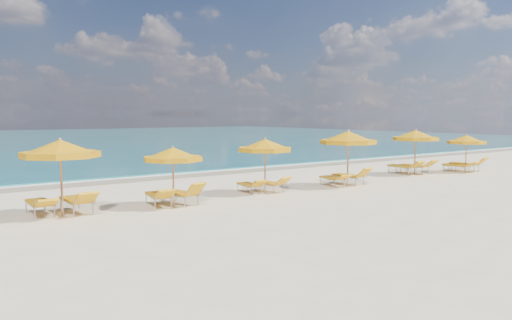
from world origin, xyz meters
TOP-DOWN VIEW (x-y plane):
  - ground_plane at (0.00, 0.00)m, footprint 120.00×120.00m
  - ocean at (0.00, 48.00)m, footprint 120.00×80.00m
  - wet_sand_band at (0.00, 7.40)m, footprint 120.00×2.60m
  - foam_line at (0.00, 8.20)m, footprint 120.00×1.20m
  - whitecap_near at (-6.00, 17.00)m, footprint 14.00×0.36m
  - whitecap_far at (8.00, 24.00)m, footprint 18.00×0.30m
  - umbrella_2 at (-8.48, 0.17)m, footprint 3.21×3.21m
  - umbrella_3 at (-4.92, -0.41)m, footprint 2.15×2.15m
  - umbrella_4 at (-0.62, 0.03)m, footprint 2.81×2.81m
  - umbrella_5 at (3.49, -0.58)m, footprint 2.69×2.69m
  - umbrella_6 at (9.59, 0.39)m, footprint 2.92×2.92m
  - umbrella_7 at (12.75, -0.60)m, footprint 2.66×2.66m
  - lounger_2_left at (-9.03, 0.66)m, footprint 0.67×1.99m
  - lounger_2_right at (-7.97, 0.41)m, footprint 0.75×2.06m
  - lounger_3_left at (-5.33, -0.08)m, footprint 0.92×1.96m
  - lounger_3_right at (-4.54, -0.23)m, footprint 0.94×1.92m
  - lounger_4_left at (-1.08, 0.45)m, footprint 0.67×1.67m
  - lounger_4_right at (-0.22, 0.23)m, footprint 0.73×1.76m
  - lounger_5_left at (3.04, -0.13)m, footprint 0.89×1.85m
  - lounger_5_right at (4.03, -0.17)m, footprint 0.82×1.93m
  - lounger_6_left at (9.20, 0.83)m, footprint 0.73×2.05m
  - lounger_6_right at (10.05, 0.70)m, footprint 0.78×2.06m
  - lounger_7_left at (12.32, -0.36)m, footprint 0.75×1.94m
  - lounger_7_right at (13.24, -0.31)m, footprint 0.90×2.04m

SIDE VIEW (x-z plane):
  - ground_plane at x=0.00m, z-range 0.00..0.00m
  - ocean at x=0.00m, z-range -0.15..0.15m
  - wet_sand_band at x=0.00m, z-range -0.01..0.01m
  - foam_line at x=0.00m, z-range -0.01..0.01m
  - whitecap_near at x=-6.00m, z-range -0.03..0.03m
  - whitecap_far at x=8.00m, z-range -0.03..0.03m
  - lounger_4_left at x=-1.08m, z-range -0.13..0.52m
  - lounger_5_left at x=3.04m, z-range -0.11..0.53m
  - lounger_4_right at x=-0.22m, z-range -0.16..0.57m
  - lounger_7_left at x=12.32m, z-range -0.12..0.57m
  - lounger_3_left at x=-5.33m, z-range -0.15..0.60m
  - lounger_2_left at x=-9.03m, z-range -0.12..0.58m
  - lounger_5_right at x=4.03m, z-range -0.20..0.67m
  - lounger_3_right at x=-4.54m, z-range -0.21..0.68m
  - lounger_7_right at x=13.24m, z-range -0.19..0.67m
  - lounger_6_right at x=10.05m, z-range -0.17..0.65m
  - lounger_6_left at x=9.20m, z-range -0.17..0.66m
  - lounger_2_right at x=-7.97m, z-range -0.18..0.67m
  - umbrella_7 at x=12.75m, z-range 0.74..2.82m
  - umbrella_3 at x=-4.92m, z-range 0.74..2.84m
  - umbrella_4 at x=-0.62m, z-range 0.79..3.04m
  - umbrella_6 at x=9.59m, z-range 0.85..3.25m
  - umbrella_2 at x=-8.48m, z-range 0.86..3.32m
  - umbrella_5 at x=3.49m, z-range 0.88..3.38m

